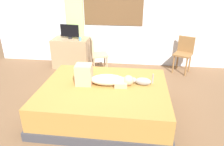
% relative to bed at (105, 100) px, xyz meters
% --- Properties ---
extents(ground_plane, '(16.00, 16.00, 0.00)m').
position_rel_bed_xyz_m(ground_plane, '(-0.12, -0.04, -0.25)').
color(ground_plane, brown).
extents(back_wall_with_window, '(6.40, 0.14, 2.90)m').
position_rel_bed_xyz_m(back_wall_with_window, '(-0.12, 2.39, 1.20)').
color(back_wall_with_window, silver).
rests_on(back_wall_with_window, ground).
extents(bed, '(2.08, 1.68, 0.51)m').
position_rel_bed_xyz_m(bed, '(0.00, 0.00, 0.00)').
color(bed, '#38383D').
rests_on(bed, ground).
extents(person_lying, '(0.94, 0.31, 0.34)m').
position_rel_bed_xyz_m(person_lying, '(-0.06, 0.06, 0.37)').
color(person_lying, '#CCB299').
rests_on(person_lying, bed).
extents(cat, '(0.36, 0.13, 0.21)m').
position_rel_bed_xyz_m(cat, '(0.60, 0.12, 0.33)').
color(cat, gray).
rests_on(cat, bed).
extents(desk, '(0.90, 0.56, 0.74)m').
position_rel_bed_xyz_m(desk, '(-1.17, 2.00, 0.12)').
color(desk, '#997A56').
rests_on(desk, ground).
extents(tv_monitor, '(0.48, 0.10, 0.35)m').
position_rel_bed_xyz_m(tv_monitor, '(-1.18, 2.00, 0.67)').
color(tv_monitor, black).
rests_on(tv_monitor, desk).
extents(cup, '(0.06, 0.06, 0.08)m').
position_rel_bed_xyz_m(cup, '(-0.88, 1.84, 0.53)').
color(cup, teal).
rests_on(cup, desk).
extents(chair_by_desk, '(0.48, 0.48, 0.86)m').
position_rel_bed_xyz_m(chair_by_desk, '(-0.45, 1.64, 0.26)').
color(chair_by_desk, tan).
rests_on(chair_by_desk, ground).
extents(chair_spare, '(0.51, 0.51, 0.86)m').
position_rel_bed_xyz_m(chair_spare, '(1.62, 2.00, 0.26)').
color(chair_spare, brown).
rests_on(chair_spare, ground).
extents(curtain_left, '(0.44, 0.06, 2.42)m').
position_rel_bed_xyz_m(curtain_left, '(-1.11, 2.28, 0.96)').
color(curtain_left, '#ADCC75').
rests_on(curtain_left, ground).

